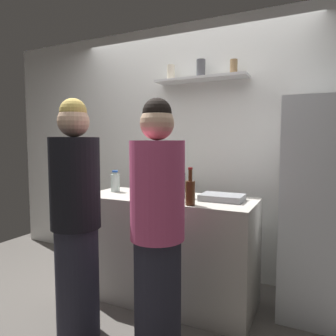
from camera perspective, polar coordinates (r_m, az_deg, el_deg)
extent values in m
plane|color=#59544F|center=(2.60, -7.58, -27.34)|extent=(5.28, 5.28, 0.00)
cube|color=white|center=(3.32, 4.08, 3.41)|extent=(4.80, 0.10, 2.60)
cube|color=silver|center=(3.16, 6.05, 15.98)|extent=(0.92, 0.22, 0.02)
cylinder|color=beige|center=(3.30, 0.54, 17.11)|extent=(0.08, 0.08, 0.15)
cylinder|color=#4C4C51|center=(3.19, 6.07, 17.72)|extent=(0.09, 0.09, 0.17)
cylinder|color=olive|center=(3.09, 11.99, 17.71)|extent=(0.07, 0.07, 0.14)
cube|color=silver|center=(2.74, 26.44, -6.74)|extent=(0.59, 0.61, 1.72)
cube|color=#B7B2A8|center=(2.80, 0.00, -14.54)|extent=(1.49, 0.61, 0.91)
cube|color=gray|center=(2.55, 9.93, -5.35)|extent=(0.34, 0.24, 0.05)
cylinder|color=#B2B2B7|center=(2.55, -4.98, -4.55)|extent=(0.10, 0.10, 0.12)
cylinder|color=silver|center=(2.53, -4.91, -3.25)|extent=(0.03, 0.03, 0.16)
cylinder|color=silver|center=(2.52, -4.75, -3.36)|extent=(0.01, 0.01, 0.16)
cylinder|color=silver|center=(2.54, -5.01, -3.24)|extent=(0.02, 0.01, 0.17)
cylinder|color=silver|center=(2.55, -4.95, -2.97)|extent=(0.03, 0.01, 0.19)
cylinder|color=silver|center=(2.51, -5.05, -3.18)|extent=(0.04, 0.02, 0.18)
cylinder|color=silver|center=(2.55, -5.31, -3.28)|extent=(0.02, 0.03, 0.16)
cylinder|color=#472814|center=(2.33, 4.10, -4.63)|extent=(0.07, 0.07, 0.18)
cylinder|color=#472814|center=(2.31, 4.13, -1.34)|extent=(0.03, 0.03, 0.09)
cylinder|color=maroon|center=(2.30, 4.13, -0.08)|extent=(0.03, 0.03, 0.02)
cylinder|color=#19471E|center=(2.54, -0.14, -3.75)|extent=(0.07, 0.07, 0.19)
cylinder|color=#19471E|center=(2.52, -0.15, -0.73)|extent=(0.03, 0.03, 0.08)
cylinder|color=black|center=(2.52, -0.15, 0.34)|extent=(0.03, 0.03, 0.02)
cylinder|color=#B2BFB2|center=(2.96, -5.59, -2.25)|extent=(0.07, 0.07, 0.22)
cylinder|color=#B2BFB2|center=(2.94, -5.62, 0.81)|extent=(0.03, 0.03, 0.10)
cylinder|color=#333333|center=(2.94, -5.63, 1.92)|extent=(0.03, 0.03, 0.02)
cylinder|color=black|center=(2.66, 2.38, -3.16)|extent=(0.07, 0.07, 0.21)
cylinder|color=black|center=(2.64, 2.39, -0.14)|extent=(0.03, 0.03, 0.07)
cylinder|color=gold|center=(2.64, 2.40, 0.82)|extent=(0.03, 0.03, 0.02)
cylinder|color=silver|center=(2.99, -9.69, -2.73)|extent=(0.08, 0.08, 0.17)
cylinder|color=silver|center=(2.98, -9.72, -0.95)|extent=(0.05, 0.05, 0.02)
cylinder|color=blue|center=(2.98, -9.73, -0.61)|extent=(0.05, 0.05, 0.02)
cylinder|color=#262633|center=(2.14, -1.92, -22.82)|extent=(0.30, 0.30, 0.78)
cylinder|color=#D14C7F|center=(1.92, -1.98, -4.12)|extent=(0.34, 0.34, 0.61)
sphere|color=#D8AD8C|center=(1.90, -2.02, 8.25)|extent=(0.21, 0.21, 0.21)
sphere|color=black|center=(1.91, -2.03, 10.15)|extent=(0.18, 0.18, 0.18)
cylinder|color=#262633|center=(2.42, -16.29, -19.52)|extent=(0.30, 0.30, 0.79)
cylinder|color=black|center=(2.22, -16.73, -2.65)|extent=(0.34, 0.34, 0.62)
sphere|color=#D8AD8C|center=(2.21, -17.00, 8.21)|extent=(0.21, 0.21, 0.21)
sphere|color=#D8B759|center=(2.21, -17.04, 9.86)|extent=(0.18, 0.18, 0.18)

